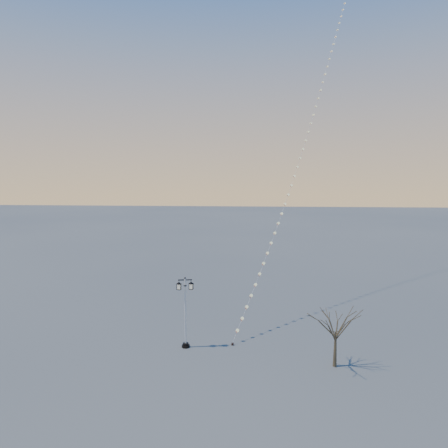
# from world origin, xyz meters

# --- Properties ---
(ground) EXTENTS (300.00, 300.00, 0.00)m
(ground) POSITION_xyz_m (0.00, 0.00, 0.00)
(ground) COLOR #545555
(ground) RESTS_ON ground
(street_lamp) EXTENTS (1.43, 0.65, 5.69)m
(street_lamp) POSITION_xyz_m (-2.42, 1.51, 3.15)
(street_lamp) COLOR black
(street_lamp) RESTS_ON ground
(bare_tree) EXTENTS (2.57, 2.57, 4.26)m
(bare_tree) POSITION_xyz_m (8.78, -0.92, 2.96)
(bare_tree) COLOR #453925
(bare_tree) RESTS_ON ground
(kite_train) EXTENTS (14.30, 29.90, 37.48)m
(kite_train) POSITION_xyz_m (8.12, 16.84, 18.64)
(kite_train) COLOR black
(kite_train) RESTS_ON ground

